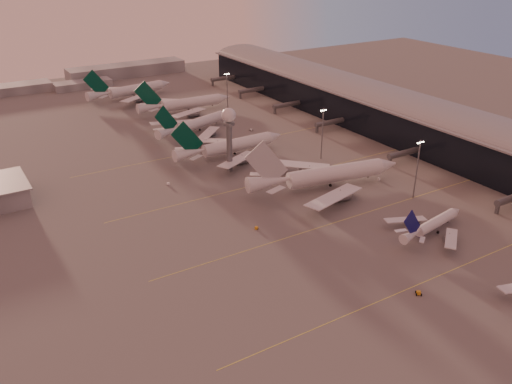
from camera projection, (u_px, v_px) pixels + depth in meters
ground at (420, 313)px, 153.83m from camera, size 700.00×700.00×0.00m
taxiway_markings at (365, 211)px, 211.33m from camera, size 180.00×185.25×0.02m
terminal at (409, 119)px, 285.67m from camera, size 57.00×362.00×23.04m
radar_tower at (229, 127)px, 240.04m from camera, size 6.40×6.40×31.10m
mast_b at (417, 167)px, 216.64m from camera, size 3.60×0.56×25.00m
mast_c at (322, 132)px, 256.74m from camera, size 3.60×0.56×25.00m
mast_d at (227, 91)px, 325.29m from camera, size 3.60×0.56×25.00m
distant_horizon at (94, 76)px, 404.52m from camera, size 165.00×37.50×9.00m
narrowbody_mid at (432, 226)px, 194.27m from camera, size 36.59×28.98×14.38m
widebody_white at (326, 178)px, 229.59m from camera, size 71.01×56.42×25.16m
greentail_a at (231, 148)px, 264.06m from camera, size 60.62×48.95×22.02m
greentail_b at (196, 126)px, 297.08m from camera, size 53.30×42.33×20.13m
greentail_c at (186, 106)px, 332.25m from camera, size 61.55×49.68×22.35m
greentail_d at (131, 92)px, 361.48m from camera, size 62.16×49.80×22.72m
gsv_tug_mid at (419, 293)px, 161.35m from camera, size 4.52×4.18×1.11m
gsv_truck_b at (452, 215)px, 205.55m from camera, size 5.87×2.48×2.32m
gsv_truck_c at (257, 226)px, 198.04m from camera, size 5.55×4.29×2.14m
gsv_catering_b at (379, 176)px, 237.95m from camera, size 5.55×3.39×4.24m
gsv_truck_d at (168, 182)px, 233.75m from camera, size 2.39×5.75×2.28m
gsv_tug_hangar at (251, 130)px, 300.55m from camera, size 3.64×2.39×0.99m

